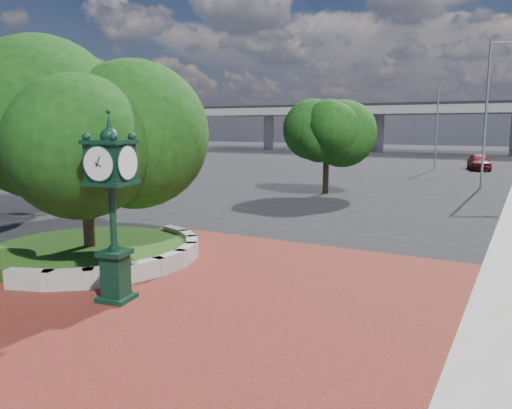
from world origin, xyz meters
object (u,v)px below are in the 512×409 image
(post_clock, at_px, (112,200))
(parked_car, at_px, (479,162))
(street_lamp_near, at_px, (490,104))
(street_lamp_far, at_px, (439,120))

(post_clock, relative_size, parked_car, 0.98)
(street_lamp_near, xyz_separation_m, street_lamp_far, (-5.25, 13.48, -0.87))
(parked_car, bearing_deg, street_lamp_far, -169.90)
(parked_car, bearing_deg, post_clock, -107.24)
(post_clock, height_order, parked_car, post_clock)
(post_clock, bearing_deg, parked_car, 84.56)
(parked_car, relative_size, street_lamp_near, 0.48)
(street_lamp_near, bearing_deg, parked_car, 96.44)
(parked_car, bearing_deg, street_lamp_near, -95.36)
(parked_car, xyz_separation_m, street_lamp_far, (-3.56, -1.43, 3.94))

